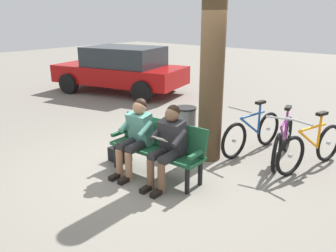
{
  "coord_description": "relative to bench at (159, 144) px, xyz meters",
  "views": [
    {
      "loc": [
        -3.57,
        3.71,
        2.43
      ],
      "look_at": [
        -0.26,
        -0.23,
        0.75
      ],
      "focal_mm": 36.55,
      "sensor_mm": 36.0,
      "label": 1
    }
  ],
  "objects": [
    {
      "name": "bench",
      "position": [
        0.0,
        0.0,
        0.0
      ],
      "size": [
        1.62,
        0.54,
        0.87
      ],
      "rotation": [
        0.0,
        0.0,
        0.04
      ],
      "color": "#194C2D",
      "rests_on": "ground"
    },
    {
      "name": "tree_trunk",
      "position": [
        -0.25,
        -1.05,
        1.02
      ],
      "size": [
        0.4,
        0.4,
        3.06
      ],
      "primitive_type": "cylinder",
      "color": "#4C3823",
      "rests_on": "ground"
    },
    {
      "name": "ground_plane",
      "position": [
        0.26,
        0.01,
        -0.51
      ],
      "size": [
        40.0,
        40.0,
        0.0
      ],
      "primitive_type": "plane",
      "color": "slate"
    },
    {
      "name": "parked_car",
      "position": [
        4.93,
        -3.75,
        0.27
      ],
      "size": [
        4.51,
        2.75,
        1.47
      ],
      "rotation": [
        0.0,
        0.0,
        0.24
      ],
      "color": "#A50C0C",
      "rests_on": "ground"
    },
    {
      "name": "person_companion",
      "position": [
        0.31,
        0.18,
        0.16
      ],
      "size": [
        0.5,
        0.78,
        1.2
      ],
      "rotation": [
        0.0,
        0.0,
        0.04
      ],
      "color": "#4C8C7A",
      "rests_on": "ground"
    },
    {
      "name": "bicycle_silver",
      "position": [
        -0.69,
        -1.81,
        -0.15
      ],
      "size": [
        0.48,
        1.67,
        0.94
      ],
      "rotation": [
        0.0,
        0.0,
        1.4
      ],
      "color": "black",
      "rests_on": "ground"
    },
    {
      "name": "litter_bin",
      "position": [
        0.32,
        -1.11,
        -0.1
      ],
      "size": [
        0.4,
        0.4,
        0.82
      ],
      "color": "slate",
      "rests_on": "ground"
    },
    {
      "name": "bicycle_orange",
      "position": [
        -1.29,
        -1.76,
        -0.15
      ],
      "size": [
        0.53,
        1.65,
        0.94
      ],
      "rotation": [
        0.0,
        0.0,
        1.79
      ],
      "color": "black",
      "rests_on": "ground"
    },
    {
      "name": "person_reading",
      "position": [
        -0.33,
        0.15,
        0.16
      ],
      "size": [
        0.5,
        0.78,
        1.2
      ],
      "rotation": [
        0.0,
        0.0,
        0.04
      ],
      "color": "#262628",
      "rests_on": "ground"
    },
    {
      "name": "handbag",
      "position": [
        0.88,
        0.11,
        -0.39
      ],
      "size": [
        0.3,
        0.14,
        0.24
      ],
      "primitive_type": "cube",
      "rotation": [
        0.0,
        0.0,
        -0.01
      ],
      "color": "black",
      "rests_on": "ground"
    },
    {
      "name": "bicycle_red",
      "position": [
        -1.76,
        -1.77,
        -0.15
      ],
      "size": [
        0.62,
        1.63,
        0.94
      ],
      "rotation": [
        0.0,
        0.0,
        1.28
      ],
      "color": "black",
      "rests_on": "ground"
    }
  ]
}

